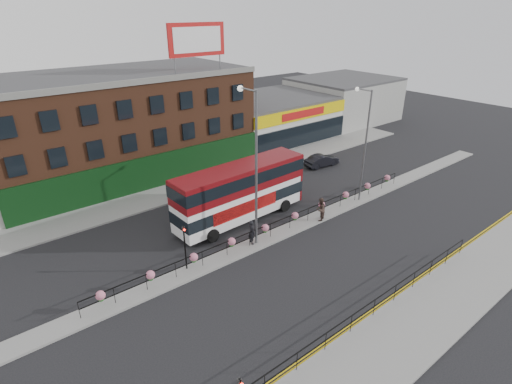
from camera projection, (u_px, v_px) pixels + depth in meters
ground at (280, 234)px, 30.92m from camera, size 120.00×120.00×0.00m
south_pavement at (423, 319)px, 22.40m from camera, size 60.00×4.00×0.15m
north_pavement at (199, 184)px, 39.38m from camera, size 60.00×4.00×0.15m
median at (280, 233)px, 30.89m from camera, size 60.00×1.60×0.15m
yellow_line_inner at (387, 299)px, 24.06m from camera, size 60.00×0.10×0.01m
yellow_line_outer at (390, 300)px, 23.93m from camera, size 60.00×0.10×0.01m
brick_building at (121, 124)px, 40.61m from camera, size 25.00×12.21×10.30m
supermarket at (270, 117)px, 52.95m from camera, size 15.00×12.25×5.30m
warehouse_east at (343, 99)px, 61.17m from camera, size 14.50×12.00×6.30m
billboard at (197, 40)px, 37.38m from camera, size 6.00×0.29×4.40m
median_railing at (281, 222)px, 30.48m from camera, size 30.04×0.56×1.23m
south_railing at (375, 304)px, 22.24m from camera, size 20.04×0.05×1.12m
double_decker_bus at (241, 187)px, 31.87m from camera, size 11.74×3.27×4.71m
car at (322, 160)px, 43.79m from camera, size 2.27×4.33×1.33m
pedestrian_a at (252, 232)px, 29.04m from camera, size 0.85×0.70×1.91m
pedestrian_b at (320, 209)px, 32.23m from camera, size 1.52×1.48×1.95m
lamp_column_west at (254, 157)px, 26.90m from camera, size 0.40×1.97×11.20m
lamp_column_east at (364, 137)px, 33.84m from camera, size 0.35×1.72×9.81m
traffic_light_median at (184, 239)px, 25.62m from camera, size 0.15×0.28×3.65m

